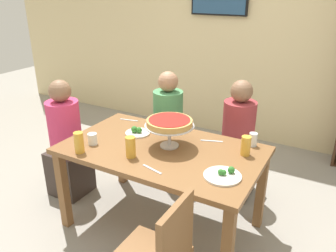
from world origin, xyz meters
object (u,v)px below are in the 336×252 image
object	(u,v)px
diner_head_west	(67,147)
beer_glass_amber_short	(79,143)
beer_glass_amber_tall	(246,146)
cutlery_fork_near	(159,126)
water_glass_clear_near	(253,139)
deep_dish_pizza_stand	(169,124)
dining_table	(162,158)
beer_glass_amber_spare	(131,147)
cutlery_fork_far	(152,169)
diner_far_left	(168,134)
salad_plate_near_diner	(137,132)
cutlery_knife_near	(129,120)
cutlery_knife_far	(212,141)
water_glass_clear_far	(93,139)
diner_far_right	(237,147)
salad_plate_far_diner	(223,175)

from	to	relation	value
diner_head_west	beer_glass_amber_short	size ratio (longest dim) A/B	6.98
beer_glass_amber_tall	cutlery_fork_near	bearing A→B (deg)	168.93
water_glass_clear_near	deep_dish_pizza_stand	bearing A→B (deg)	-149.87
dining_table	beer_glass_amber_spare	bearing A→B (deg)	-117.46
beer_glass_amber_short	dining_table	bearing A→B (deg)	36.27
diner_head_west	cutlery_fork_far	xyz separation A→B (m)	(1.16, -0.33, 0.25)
diner_far_left	salad_plate_near_diner	world-z (taller)	diner_far_left
diner_head_west	deep_dish_pizza_stand	size ratio (longest dim) A/B	2.97
salad_plate_near_diner	cutlery_knife_near	size ratio (longest dim) A/B	1.18
salad_plate_near_diner	cutlery_knife_far	size ratio (longest dim) A/B	1.18
water_glass_clear_near	water_glass_clear_far	xyz separation A→B (m)	(-1.13, -0.60, -0.01)
beer_glass_amber_tall	cutlery_fork_far	bearing A→B (deg)	-132.76
diner_far_right	beer_glass_amber_short	world-z (taller)	diner_far_right
salad_plate_far_diner	beer_glass_amber_tall	world-z (taller)	beer_glass_amber_tall
cutlery_knife_near	cutlery_knife_far	size ratio (longest dim) A/B	1.00
salad_plate_near_diner	beer_glass_amber_spare	xyz separation A→B (m)	(0.20, -0.37, 0.06)
salad_plate_far_diner	cutlery_knife_near	world-z (taller)	salad_plate_far_diner
dining_table	diner_far_left	xyz separation A→B (m)	(-0.36, 0.75, -0.16)
salad_plate_far_diner	beer_glass_amber_short	distance (m)	1.10
diner_far_right	dining_table	bearing A→B (deg)	-24.73
dining_table	cutlery_fork_far	world-z (taller)	cutlery_fork_far
beer_glass_amber_spare	water_glass_clear_far	distance (m)	0.40
salad_plate_near_diner	beer_glass_amber_short	distance (m)	0.54
water_glass_clear_near	cutlery_knife_far	bearing A→B (deg)	-165.26
dining_table	cutlery_fork_far	size ratio (longest dim) A/B	8.62
deep_dish_pizza_stand	salad_plate_near_diner	xyz separation A→B (m)	(-0.36, 0.07, -0.17)
beer_glass_amber_short	cutlery_fork_far	world-z (taller)	beer_glass_amber_short
salad_plate_far_diner	cutlery_fork_near	world-z (taller)	salad_plate_far_diner
salad_plate_far_diner	deep_dish_pizza_stand	bearing A→B (deg)	157.09
dining_table	beer_glass_amber_short	world-z (taller)	beer_glass_amber_short
dining_table	deep_dish_pizza_stand	bearing A→B (deg)	57.35
diner_head_west	beer_glass_amber_tall	xyz separation A→B (m)	(1.65, 0.21, 0.32)
beer_glass_amber_short	water_glass_clear_far	world-z (taller)	beer_glass_amber_short
deep_dish_pizza_stand	beer_glass_amber_tall	world-z (taller)	deep_dish_pizza_stand
salad_plate_near_diner	cutlery_knife_near	xyz separation A→B (m)	(-0.25, 0.22, -0.02)
dining_table	cutlery_knife_far	size ratio (longest dim) A/B	8.62
diner_far_left	water_glass_clear_near	xyz separation A→B (m)	(0.97, -0.36, 0.30)
diner_head_west	beer_glass_amber_spare	distance (m)	1.01
deep_dish_pizza_stand	water_glass_clear_near	bearing A→B (deg)	30.13
salad_plate_far_diner	beer_glass_amber_tall	size ratio (longest dim) A/B	1.69
beer_glass_amber_spare	water_glass_clear_near	world-z (taller)	beer_glass_amber_spare
dining_table	beer_glass_amber_spare	size ratio (longest dim) A/B	9.65
dining_table	water_glass_clear_far	world-z (taller)	water_glass_clear_far
salad_plate_far_diner	water_glass_clear_far	xyz separation A→B (m)	(-1.09, -0.04, 0.03)
beer_glass_amber_spare	water_glass_clear_far	world-z (taller)	beer_glass_amber_spare
deep_dish_pizza_stand	dining_table	bearing A→B (deg)	-122.65
beer_glass_amber_spare	cutlery_knife_near	bearing A→B (deg)	126.65
beer_glass_amber_spare	diner_head_west	bearing A→B (deg)	165.28
beer_glass_amber_tall	cutlery_knife_far	world-z (taller)	beer_glass_amber_tall
cutlery_knife_far	dining_table	bearing A→B (deg)	26.53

